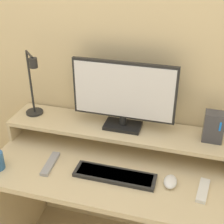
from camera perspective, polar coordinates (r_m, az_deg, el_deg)
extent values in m
cube|color=beige|center=(1.67, 2.49, 10.91)|extent=(6.00, 0.05, 2.50)
cube|color=beige|center=(1.64, -0.69, -10.03)|extent=(1.22, 0.59, 0.03)
cube|color=beige|center=(2.09, -16.95, -14.82)|extent=(0.03, 0.59, 0.72)
cube|color=beige|center=(1.95, -16.38, -1.95)|extent=(0.02, 0.25, 0.10)
cube|color=beige|center=(1.70, 0.95, -3.09)|extent=(1.22, 0.25, 0.02)
cube|color=black|center=(1.69, 1.98, -2.51)|extent=(0.20, 0.12, 0.02)
cylinder|color=black|center=(1.67, 2.00, -1.44)|extent=(0.04, 0.04, 0.06)
cube|color=black|center=(1.59, 2.15, 3.92)|extent=(0.54, 0.02, 0.31)
cube|color=silver|center=(1.58, 2.05, 3.76)|extent=(0.52, 0.01, 0.28)
cylinder|color=black|center=(1.88, -13.96, -0.03)|extent=(0.10, 0.10, 0.01)
cylinder|color=black|center=(1.79, -14.66, 5.21)|extent=(0.01, 0.01, 0.36)
cylinder|color=black|center=(1.67, -14.88, 10.14)|extent=(0.10, 0.10, 0.01)
cylinder|color=black|center=(1.62, -14.19, 8.71)|extent=(0.04, 0.04, 0.05)
cube|color=#3D3D42|center=(1.62, 18.08, -2.59)|extent=(0.10, 0.07, 0.16)
cube|color=#1972F2|center=(1.58, 19.19, -2.56)|extent=(0.01, 0.00, 0.05)
cube|color=#282828|center=(1.55, 0.50, -11.52)|extent=(0.40, 0.11, 0.02)
cube|color=black|center=(1.54, 0.50, -11.36)|extent=(0.37, 0.09, 0.01)
ellipsoid|color=white|center=(1.53, 10.62, -12.41)|extent=(0.06, 0.10, 0.03)
cube|color=#99999E|center=(1.65, -11.21, -9.25)|extent=(0.06, 0.19, 0.02)
cube|color=white|center=(1.53, 16.29, -13.60)|extent=(0.06, 0.16, 0.02)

